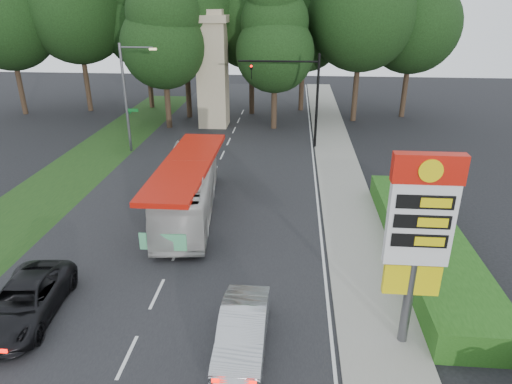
# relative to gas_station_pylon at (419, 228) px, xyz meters

# --- Properties ---
(ground) EXTENTS (120.00, 120.00, 0.00)m
(ground) POSITION_rel_gas_station_pylon_xyz_m (-9.20, -1.99, -4.45)
(ground) COLOR black
(ground) RESTS_ON ground
(road_surface) EXTENTS (14.00, 80.00, 0.02)m
(road_surface) POSITION_rel_gas_station_pylon_xyz_m (-9.20, 10.01, -4.44)
(road_surface) COLOR black
(road_surface) RESTS_ON ground
(sidewalk_right) EXTENTS (3.00, 80.00, 0.12)m
(sidewalk_right) POSITION_rel_gas_station_pylon_xyz_m (-0.70, 10.01, -4.39)
(sidewalk_right) COLOR gray
(sidewalk_right) RESTS_ON ground
(grass_verge_left) EXTENTS (5.00, 50.00, 0.02)m
(grass_verge_left) POSITION_rel_gas_station_pylon_xyz_m (-18.70, 16.01, -4.44)
(grass_verge_left) COLOR #193814
(grass_verge_left) RESTS_ON ground
(hedge) EXTENTS (3.00, 14.00, 1.20)m
(hedge) POSITION_rel_gas_station_pylon_xyz_m (2.30, 6.01, -3.85)
(hedge) COLOR #1E4C14
(hedge) RESTS_ON ground
(gas_station_pylon) EXTENTS (2.10, 0.45, 6.85)m
(gas_station_pylon) POSITION_rel_gas_station_pylon_xyz_m (0.00, 0.00, 0.00)
(gas_station_pylon) COLOR #59595E
(gas_station_pylon) RESTS_ON ground
(traffic_signal_mast) EXTENTS (6.10, 0.35, 7.20)m
(traffic_signal_mast) POSITION_rel_gas_station_pylon_xyz_m (-3.52, 22.00, 0.22)
(traffic_signal_mast) COLOR black
(traffic_signal_mast) RESTS_ON ground
(streetlight_signs) EXTENTS (2.75, 0.98, 8.00)m
(streetlight_signs) POSITION_rel_gas_station_pylon_xyz_m (-16.19, 20.01, -0.01)
(streetlight_signs) COLOR #59595E
(streetlight_signs) RESTS_ON ground
(monument) EXTENTS (3.00, 3.00, 10.05)m
(monument) POSITION_rel_gas_station_pylon_xyz_m (-11.20, 28.01, 0.66)
(monument) COLOR tan
(monument) RESTS_ON ground
(tree_far_west) EXTENTS (8.96, 8.96, 17.60)m
(tree_far_west) POSITION_rel_gas_station_pylon_xyz_m (-31.20, 31.01, 6.24)
(tree_far_west) COLOR #2D2116
(tree_far_west) RESTS_ON ground
(tree_west_near) EXTENTS (8.40, 8.40, 16.50)m
(tree_west_near) POSITION_rel_gas_station_pylon_xyz_m (-19.20, 35.01, 5.57)
(tree_west_near) COLOR #2D2116
(tree_west_near) RESTS_ON ground
(tree_east_near) EXTENTS (8.12, 8.12, 15.95)m
(tree_east_near) POSITION_rel_gas_station_pylon_xyz_m (-3.20, 35.01, 5.23)
(tree_east_near) COLOR #2D2116
(tree_east_near) RESTS_ON ground
(tree_far_east) EXTENTS (8.68, 8.68, 17.05)m
(tree_far_east) POSITION_rel_gas_station_pylon_xyz_m (6.80, 33.01, 5.90)
(tree_far_east) COLOR #2D2116
(tree_far_east) RESTS_ON ground
(tree_monument_left) EXTENTS (7.28, 7.28, 14.30)m
(tree_monument_left) POSITION_rel_gas_station_pylon_xyz_m (-15.20, 27.01, 4.23)
(tree_monument_left) COLOR #2D2116
(tree_monument_left) RESTS_ON ground
(tree_monument_right) EXTENTS (6.72, 6.72, 13.20)m
(tree_monument_right) POSITION_rel_gas_station_pylon_xyz_m (-5.70, 27.51, 3.56)
(tree_monument_right) COLOR #2D2116
(tree_monument_right) RESTS_ON ground
(transit_bus) EXTENTS (3.63, 10.84, 2.96)m
(transit_bus) POSITION_rel_gas_station_pylon_xyz_m (-9.52, 9.56, -2.97)
(transit_bus) COLOR beige
(transit_bus) RESTS_ON ground
(sedan_silver) EXTENTS (1.58, 4.47, 1.47)m
(sedan_silver) POSITION_rel_gas_station_pylon_xyz_m (-5.43, -0.75, -3.71)
(sedan_silver) COLOR #A7AAAF
(sedan_silver) RESTS_ON ground
(suv_charcoal) EXTENTS (2.76, 5.24, 1.41)m
(suv_charcoal) POSITION_rel_gas_station_pylon_xyz_m (-13.61, 0.23, -3.75)
(suv_charcoal) COLOR black
(suv_charcoal) RESTS_ON ground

